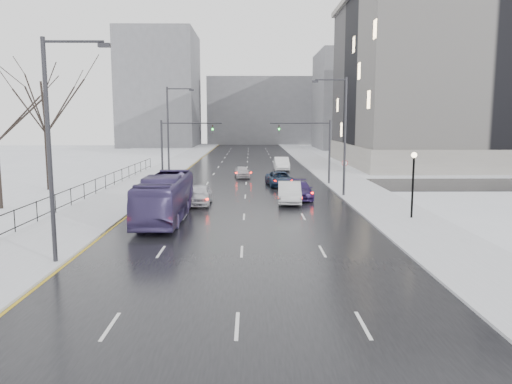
{
  "coord_description": "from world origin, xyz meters",
  "views": [
    {
      "loc": [
        0.42,
        -1.99,
        6.47
      ],
      "look_at": [
        0.75,
        25.62,
        2.5
      ],
      "focal_mm": 35.0,
      "sensor_mm": 36.0,
      "label": 1
    }
  ],
  "objects_px": {
    "no_uturn_sign": "(345,166)",
    "sedan_center_far": "(242,172)",
    "tree_park_d": "(1,210)",
    "mast_signal_left": "(173,144)",
    "mast_signal_right": "(319,144)",
    "sedan_right_distant": "(282,164)",
    "bus": "(165,197)",
    "sedan_right_near": "(289,192)",
    "streetlight_l_near": "(54,140)",
    "streetlight_l_far": "(170,128)",
    "streetlight_r_mid": "(342,131)",
    "tree_park_e": "(50,191)",
    "sedan_center_near": "(199,195)",
    "sedan_right_cross": "(280,179)",
    "sedan_right_far": "(299,190)",
    "lamppost_r_mid": "(413,175)"
  },
  "relations": [
    {
      "from": "no_uturn_sign",
      "to": "sedan_center_far",
      "type": "distance_m",
      "value": 14.14
    },
    {
      "from": "tree_park_d",
      "to": "sedan_center_far",
      "type": "relative_size",
      "value": 3.18
    },
    {
      "from": "mast_signal_left",
      "to": "no_uturn_sign",
      "type": "distance_m",
      "value": 17.1
    },
    {
      "from": "mast_signal_right",
      "to": "sedan_center_far",
      "type": "height_order",
      "value": "mast_signal_right"
    },
    {
      "from": "sedan_center_far",
      "to": "sedan_right_distant",
      "type": "relative_size",
      "value": 0.76
    },
    {
      "from": "no_uturn_sign",
      "to": "bus",
      "type": "height_order",
      "value": "bus"
    },
    {
      "from": "sedan_center_far",
      "to": "sedan_right_distant",
      "type": "bearing_deg",
      "value": 53.09
    },
    {
      "from": "sedan_right_near",
      "to": "sedan_center_far",
      "type": "relative_size",
      "value": 1.28
    },
    {
      "from": "mast_signal_left",
      "to": "tree_park_d",
      "type": "bearing_deg",
      "value": -126.8
    },
    {
      "from": "sedan_center_far",
      "to": "tree_park_d",
      "type": "bearing_deg",
      "value": -136.53
    },
    {
      "from": "streetlight_l_near",
      "to": "streetlight_l_far",
      "type": "height_order",
      "value": "same"
    },
    {
      "from": "mast_signal_left",
      "to": "bus",
      "type": "height_order",
      "value": "mast_signal_left"
    },
    {
      "from": "sedan_right_near",
      "to": "no_uturn_sign",
      "type": "bearing_deg",
      "value": 54.91
    },
    {
      "from": "streetlight_r_mid",
      "to": "tree_park_e",
      "type": "bearing_deg",
      "value": 171.37
    },
    {
      "from": "no_uturn_sign",
      "to": "sedan_center_near",
      "type": "relative_size",
      "value": 0.6
    },
    {
      "from": "mast_signal_right",
      "to": "no_uturn_sign",
      "type": "relative_size",
      "value": 2.41
    },
    {
      "from": "tree_park_e",
      "to": "sedan_center_near",
      "type": "bearing_deg",
      "value": -28.58
    },
    {
      "from": "streetlight_l_near",
      "to": "sedan_center_far",
      "type": "relative_size",
      "value": 2.54
    },
    {
      "from": "bus",
      "to": "sedan_right_near",
      "type": "bearing_deg",
      "value": 37.31
    },
    {
      "from": "streetlight_r_mid",
      "to": "mast_signal_left",
      "type": "bearing_deg",
      "value": 152.69
    },
    {
      "from": "sedan_center_near",
      "to": "mast_signal_left",
      "type": "bearing_deg",
      "value": 108.04
    },
    {
      "from": "sedan_center_far",
      "to": "streetlight_r_mid",
      "type": "bearing_deg",
      "value": -64.44
    },
    {
      "from": "tree_park_e",
      "to": "no_uturn_sign",
      "type": "height_order",
      "value": "tree_park_e"
    },
    {
      "from": "mast_signal_right",
      "to": "sedan_right_distant",
      "type": "relative_size",
      "value": 1.25
    },
    {
      "from": "sedan_center_far",
      "to": "sedan_right_distant",
      "type": "height_order",
      "value": "sedan_right_distant"
    },
    {
      "from": "sedan_right_distant",
      "to": "sedan_right_cross",
      "type": "bearing_deg",
      "value": -94.77
    },
    {
      "from": "tree_park_d",
      "to": "sedan_right_near",
      "type": "bearing_deg",
      "value": 7.17
    },
    {
      "from": "mast_signal_right",
      "to": "sedan_right_far",
      "type": "bearing_deg",
      "value": -107.2
    },
    {
      "from": "sedan_right_far",
      "to": "sedan_center_far",
      "type": "bearing_deg",
      "value": 107.35
    },
    {
      "from": "streetlight_l_far",
      "to": "sedan_right_near",
      "type": "distance_m",
      "value": 19.83
    },
    {
      "from": "no_uturn_sign",
      "to": "streetlight_l_near",
      "type": "bearing_deg",
      "value": -125.89
    },
    {
      "from": "streetlight_l_far",
      "to": "bus",
      "type": "height_order",
      "value": "streetlight_l_far"
    },
    {
      "from": "tree_park_e",
      "to": "sedan_right_cross",
      "type": "xyz_separation_m",
      "value": [
        21.55,
        2.83,
        0.75
      ]
    },
    {
      "from": "streetlight_r_mid",
      "to": "sedan_right_far",
      "type": "height_order",
      "value": "streetlight_r_mid"
    },
    {
      "from": "streetlight_l_near",
      "to": "sedan_center_far",
      "type": "bearing_deg",
      "value": 77.35
    },
    {
      "from": "streetlight_r_mid",
      "to": "bus",
      "type": "relative_size",
      "value": 0.94
    },
    {
      "from": "streetlight_r_mid",
      "to": "sedan_right_cross",
      "type": "relative_size",
      "value": 1.96
    },
    {
      "from": "tree_park_e",
      "to": "streetlight_l_far",
      "type": "distance_m",
      "value": 14.01
    },
    {
      "from": "bus",
      "to": "sedan_right_distant",
      "type": "height_order",
      "value": "bus"
    },
    {
      "from": "sedan_right_near",
      "to": "sedan_right_far",
      "type": "xyz_separation_m",
      "value": [
        1.0,
        2.19,
        -0.11
      ]
    },
    {
      "from": "streetlight_l_far",
      "to": "sedan_center_far",
      "type": "xyz_separation_m",
      "value": [
        7.67,
        2.17,
        -4.91
      ]
    },
    {
      "from": "mast_signal_left",
      "to": "streetlight_r_mid",
      "type": "bearing_deg",
      "value": -27.31
    },
    {
      "from": "streetlight_r_mid",
      "to": "sedan_right_far",
      "type": "bearing_deg",
      "value": -162.87
    },
    {
      "from": "no_uturn_sign",
      "to": "streetlight_r_mid",
      "type": "bearing_deg",
      "value": -104.48
    },
    {
      "from": "bus",
      "to": "sedan_right_far",
      "type": "bearing_deg",
      "value": 42.28
    },
    {
      "from": "lamppost_r_mid",
      "to": "streetlight_l_near",
      "type": "bearing_deg",
      "value": -152.45
    },
    {
      "from": "lamppost_r_mid",
      "to": "sedan_right_near",
      "type": "bearing_deg",
      "value": 138.31
    },
    {
      "from": "no_uturn_sign",
      "to": "sedan_right_cross",
      "type": "distance_m",
      "value": 6.68
    },
    {
      "from": "tree_park_e",
      "to": "sedan_right_far",
      "type": "relative_size",
      "value": 2.73
    },
    {
      "from": "tree_park_d",
      "to": "sedan_right_cross",
      "type": "relative_size",
      "value": 2.45
    }
  ]
}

